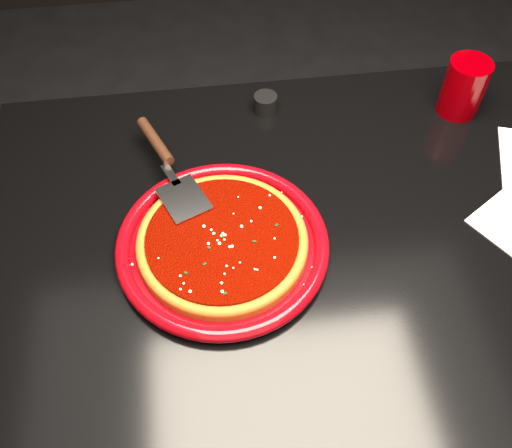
{
  "coord_description": "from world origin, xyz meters",
  "views": [
    {
      "loc": [
        -0.19,
        -0.57,
        1.54
      ],
      "look_at": [
        -0.12,
        0.01,
        0.77
      ],
      "focal_mm": 40.0,
      "sensor_mm": 36.0,
      "label": 1
    }
  ],
  "objects": [
    {
      "name": "floor",
      "position": [
        0.0,
        0.0,
        -0.01
      ],
      "size": [
        4.0,
        4.0,
        0.01
      ],
      "primitive_type": "cube",
      "color": "black",
      "rests_on": "ground"
    },
    {
      "name": "table",
      "position": [
        0.0,
        0.0,
        0.38
      ],
      "size": [
        1.2,
        0.8,
        0.75
      ],
      "primitive_type": "cube",
      "color": "black",
      "rests_on": "floor"
    },
    {
      "name": "plate",
      "position": [
        -0.18,
        -0.02,
        0.76
      ],
      "size": [
        0.39,
        0.39,
        0.03
      ],
      "primitive_type": "cylinder",
      "rotation": [
        0.0,
        0.0,
        0.1
      ],
      "color": "#760409",
      "rests_on": "table"
    },
    {
      "name": "pizza_crust",
      "position": [
        -0.18,
        -0.02,
        0.77
      ],
      "size": [
        0.31,
        0.31,
        0.01
      ],
      "primitive_type": "cylinder",
      "rotation": [
        0.0,
        0.0,
        0.1
      ],
      "color": "brown",
      "rests_on": "plate"
    },
    {
      "name": "pizza_crust_rim",
      "position": [
        -0.18,
        -0.02,
        0.77
      ],
      "size": [
        0.31,
        0.31,
        0.02
      ],
      "primitive_type": "torus",
      "rotation": [
        0.0,
        0.0,
        0.1
      ],
      "color": "brown",
      "rests_on": "plate"
    },
    {
      "name": "pizza_sauce",
      "position": [
        -0.18,
        -0.02,
        0.78
      ],
      "size": [
        0.28,
        0.28,
        0.01
      ],
      "primitive_type": "cylinder",
      "rotation": [
        0.0,
        0.0,
        0.1
      ],
      "color": "#630700",
      "rests_on": "plate"
    },
    {
      "name": "parmesan_dusting",
      "position": [
        -0.18,
        -0.02,
        0.79
      ],
      "size": [
        0.24,
        0.24,
        0.01
      ],
      "primitive_type": null,
      "color": "beige",
      "rests_on": "plate"
    },
    {
      "name": "basil_flecks",
      "position": [
        -0.18,
        -0.02,
        0.79
      ],
      "size": [
        0.22,
        0.22,
        0.0
      ],
      "primitive_type": null,
      "color": "black",
      "rests_on": "plate"
    },
    {
      "name": "pizza_server",
      "position": [
        -0.26,
        0.14,
        0.79
      ],
      "size": [
        0.2,
        0.31,
        0.02
      ],
      "primitive_type": null,
      "rotation": [
        0.0,
        0.0,
        0.41
      ],
      "color": "#ACAEB3",
      "rests_on": "plate"
    },
    {
      "name": "cup",
      "position": [
        0.33,
        0.26,
        0.81
      ],
      "size": [
        0.09,
        0.09,
        0.12
      ],
      "primitive_type": "cylinder",
      "rotation": [
        0.0,
        0.0,
        0.09
      ],
      "color": "#780003",
      "rests_on": "table"
    },
    {
      "name": "ramekin",
      "position": [
        -0.06,
        0.31,
        0.77
      ],
      "size": [
        0.05,
        0.05,
        0.04
      ],
      "primitive_type": "cylinder",
      "rotation": [
        0.0,
        0.0,
        -0.08
      ],
      "color": "black",
      "rests_on": "table"
    }
  ]
}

